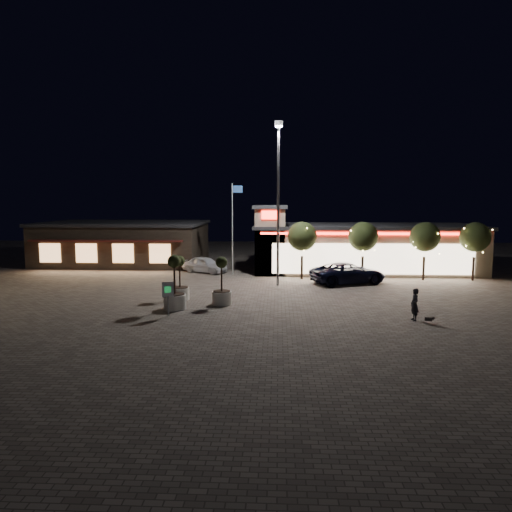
{
  "coord_description": "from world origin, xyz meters",
  "views": [
    {
      "loc": [
        2.02,
        -26.75,
        6.58
      ],
      "look_at": [
        0.41,
        6.0,
        2.53
      ],
      "focal_mm": 32.0,
      "sensor_mm": 36.0,
      "label": 1
    }
  ],
  "objects_px": {
    "valet_sign": "(168,292)",
    "white_sedan": "(205,265)",
    "planter_mid": "(175,292)",
    "pedestrian": "(415,305)",
    "pickup_truck": "(348,273)",
    "planter_left": "(180,286)"
  },
  "relations": [
    {
      "from": "valet_sign",
      "to": "white_sedan",
      "type": "bearing_deg",
      "value": 91.65
    },
    {
      "from": "pickup_truck",
      "to": "valet_sign",
      "type": "bearing_deg",
      "value": 112.65
    },
    {
      "from": "white_sedan",
      "to": "valet_sign",
      "type": "height_order",
      "value": "valet_sign"
    },
    {
      "from": "planter_left",
      "to": "white_sedan",
      "type": "bearing_deg",
      "value": 90.92
    },
    {
      "from": "planter_left",
      "to": "valet_sign",
      "type": "bearing_deg",
      "value": -86.45
    },
    {
      "from": "white_sedan",
      "to": "pickup_truck",
      "type": "bearing_deg",
      "value": -84.4
    },
    {
      "from": "white_sedan",
      "to": "pedestrian",
      "type": "bearing_deg",
      "value": -110.93
    },
    {
      "from": "pickup_truck",
      "to": "planter_mid",
      "type": "height_order",
      "value": "planter_mid"
    },
    {
      "from": "pickup_truck",
      "to": "valet_sign",
      "type": "relative_size",
      "value": 3.0
    },
    {
      "from": "pedestrian",
      "to": "planter_mid",
      "type": "height_order",
      "value": "planter_mid"
    },
    {
      "from": "planter_left",
      "to": "planter_mid",
      "type": "height_order",
      "value": "planter_mid"
    },
    {
      "from": "pickup_truck",
      "to": "pedestrian",
      "type": "distance_m",
      "value": 11.22
    },
    {
      "from": "pickup_truck",
      "to": "pedestrian",
      "type": "height_order",
      "value": "pedestrian"
    },
    {
      "from": "planter_mid",
      "to": "pedestrian",
      "type": "bearing_deg",
      "value": -8.07
    },
    {
      "from": "planter_mid",
      "to": "pickup_truck",
      "type": "bearing_deg",
      "value": 37.77
    },
    {
      "from": "pickup_truck",
      "to": "valet_sign",
      "type": "xyz_separation_m",
      "value": [
        -11.73,
        -10.88,
        0.56
      ]
    },
    {
      "from": "planter_mid",
      "to": "white_sedan",
      "type": "bearing_deg",
      "value": 91.79
    },
    {
      "from": "white_sedan",
      "to": "valet_sign",
      "type": "relative_size",
      "value": 2.16
    },
    {
      "from": "planter_left",
      "to": "valet_sign",
      "type": "relative_size",
      "value": 1.48
    },
    {
      "from": "white_sedan",
      "to": "pedestrian",
      "type": "height_order",
      "value": "pedestrian"
    },
    {
      "from": "pedestrian",
      "to": "planter_mid",
      "type": "xyz_separation_m",
      "value": [
        -13.7,
        1.94,
        0.14
      ]
    },
    {
      "from": "pedestrian",
      "to": "pickup_truck",
      "type": "bearing_deg",
      "value": -176.27
    }
  ]
}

